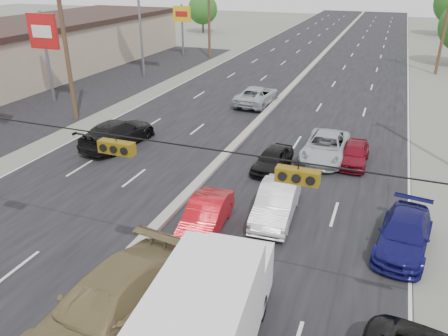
{
  "coord_description": "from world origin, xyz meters",
  "views": [
    {
      "loc": [
        8.18,
        -9.28,
        9.92
      ],
      "look_at": [
        2.2,
        6.38,
        2.2
      ],
      "focal_mm": 35.0,
      "sensor_mm": 36.0,
      "label": 1
    }
  ],
  "objects_px": {
    "pole_sign_far": "(182,18)",
    "utility_pole_right_c": "(446,22)",
    "oncoming_near": "(118,133)",
    "utility_pole_left_c": "(209,13)",
    "queue_car_a": "(273,159)",
    "queue_car_d": "(404,235)",
    "box_truck": "(208,322)",
    "queue_car_b": "(276,203)",
    "pole_sign_mid": "(44,37)",
    "queue_car_c": "(325,147)",
    "queue_car_e": "(354,154)",
    "oncoming_far": "(257,96)",
    "tree_left_far": "(203,9)",
    "tan_sedan": "(106,306)",
    "utility_pole_left_b": "(66,46)",
    "red_sedan": "(206,217)"
  },
  "relations": [
    {
      "from": "tree_left_far",
      "to": "queue_car_b",
      "type": "relative_size",
      "value": 1.4
    },
    {
      "from": "pole_sign_far",
      "to": "utility_pole_left_c",
      "type": "bearing_deg",
      "value": 0.0
    },
    {
      "from": "box_truck",
      "to": "queue_car_b",
      "type": "height_order",
      "value": "box_truck"
    },
    {
      "from": "queue_car_a",
      "to": "queue_car_d",
      "type": "bearing_deg",
      "value": -32.31
    },
    {
      "from": "utility_pole_right_c",
      "to": "queue_car_d",
      "type": "xyz_separation_m",
      "value": [
        -2.9,
        -33.69,
        -4.46
      ]
    },
    {
      "from": "box_truck",
      "to": "queue_car_c",
      "type": "relative_size",
      "value": 1.3
    },
    {
      "from": "queue_car_c",
      "to": "queue_car_d",
      "type": "bearing_deg",
      "value": -61.03
    },
    {
      "from": "utility_pole_left_c",
      "to": "utility_pole_right_c",
      "type": "relative_size",
      "value": 1.0
    },
    {
      "from": "pole_sign_mid",
      "to": "oncoming_near",
      "type": "bearing_deg",
      "value": -31.68
    },
    {
      "from": "utility_pole_left_c",
      "to": "queue_car_a",
      "type": "xyz_separation_m",
      "value": [
        15.5,
        -28.44,
        -4.5
      ]
    },
    {
      "from": "queue_car_e",
      "to": "oncoming_far",
      "type": "distance_m",
      "value": 12.45
    },
    {
      "from": "utility_pole_left_b",
      "to": "oncoming_far",
      "type": "height_order",
      "value": "utility_pole_left_b"
    },
    {
      "from": "pole_sign_mid",
      "to": "pole_sign_far",
      "type": "distance_m",
      "value": 22.03
    },
    {
      "from": "utility_pole_right_c",
      "to": "oncoming_near",
      "type": "bearing_deg",
      "value": -124.1
    },
    {
      "from": "pole_sign_far",
      "to": "queue_car_b",
      "type": "xyz_separation_m",
      "value": [
        20.44,
        -33.16,
        -3.69
      ]
    },
    {
      "from": "utility_pole_right_c",
      "to": "queue_car_a",
      "type": "distance_m",
      "value": 30.32
    },
    {
      "from": "utility_pole_left_c",
      "to": "queue_car_a",
      "type": "bearing_deg",
      "value": -61.41
    },
    {
      "from": "utility_pole_right_c",
      "to": "queue_car_d",
      "type": "bearing_deg",
      "value": -94.92
    },
    {
      "from": "pole_sign_far",
      "to": "queue_car_c",
      "type": "height_order",
      "value": "pole_sign_far"
    },
    {
      "from": "queue_car_d",
      "to": "oncoming_far",
      "type": "relative_size",
      "value": 0.86
    },
    {
      "from": "pole_sign_mid",
      "to": "oncoming_near",
      "type": "relative_size",
      "value": 1.29
    },
    {
      "from": "tree_left_far",
      "to": "queue_car_d",
      "type": "bearing_deg",
      "value": -59.52
    },
    {
      "from": "utility_pole_left_c",
      "to": "queue_car_b",
      "type": "distance_m",
      "value": 37.49
    },
    {
      "from": "queue_car_e",
      "to": "pole_sign_mid",
      "type": "bearing_deg",
      "value": 170.73
    },
    {
      "from": "utility_pole_left_c",
      "to": "box_truck",
      "type": "bearing_deg",
      "value": -67.39
    },
    {
      "from": "tree_left_far",
      "to": "red_sedan",
      "type": "xyz_separation_m",
      "value": [
        24.01,
        -55.21,
        -3.05
      ]
    },
    {
      "from": "pole_sign_mid",
      "to": "queue_car_e",
      "type": "xyz_separation_m",
      "value": [
        24.0,
        -4.12,
        -4.5
      ]
    },
    {
      "from": "pole_sign_mid",
      "to": "queue_car_d",
      "type": "bearing_deg",
      "value": -23.73
    },
    {
      "from": "queue_car_e",
      "to": "queue_car_d",
      "type": "bearing_deg",
      "value": -70.6
    },
    {
      "from": "utility_pole_left_c",
      "to": "oncoming_near",
      "type": "relative_size",
      "value": 1.85
    },
    {
      "from": "tan_sedan",
      "to": "queue_car_a",
      "type": "relative_size",
      "value": 1.69
    },
    {
      "from": "box_truck",
      "to": "queue_car_e",
      "type": "relative_size",
      "value": 1.8
    },
    {
      "from": "utility_pole_right_c",
      "to": "red_sedan",
      "type": "relative_size",
      "value": 2.46
    },
    {
      "from": "queue_car_b",
      "to": "utility_pole_left_b",
      "type": "bearing_deg",
      "value": 150.81
    },
    {
      "from": "red_sedan",
      "to": "pole_sign_mid",
      "type": "bearing_deg",
      "value": 139.84
    },
    {
      "from": "pole_sign_far",
      "to": "utility_pole_right_c",
      "type": "bearing_deg",
      "value": 0.0
    },
    {
      "from": "utility_pole_right_c",
      "to": "pole_sign_mid",
      "type": "height_order",
      "value": "utility_pole_right_c"
    },
    {
      "from": "red_sedan",
      "to": "queue_car_a",
      "type": "height_order",
      "value": "red_sedan"
    },
    {
      "from": "queue_car_a",
      "to": "queue_car_c",
      "type": "relative_size",
      "value": 0.71
    },
    {
      "from": "utility_pole_left_b",
      "to": "queue_car_b",
      "type": "distance_m",
      "value": 19.31
    },
    {
      "from": "box_truck",
      "to": "utility_pole_left_c",
      "type": "bearing_deg",
      "value": 107.55
    },
    {
      "from": "pole_sign_far",
      "to": "queue_car_a",
      "type": "distance_m",
      "value": 34.41
    },
    {
      "from": "pole_sign_mid",
      "to": "queue_car_d",
      "type": "distance_m",
      "value": 29.4
    },
    {
      "from": "oncoming_near",
      "to": "pole_sign_far",
      "type": "bearing_deg",
      "value": -65.53
    },
    {
      "from": "queue_car_d",
      "to": "oncoming_near",
      "type": "distance_m",
      "value": 17.15
    },
    {
      "from": "box_truck",
      "to": "queue_car_b",
      "type": "distance_m",
      "value": 8.37
    },
    {
      "from": "utility_pole_left_b",
      "to": "pole_sign_far",
      "type": "relative_size",
      "value": 1.67
    },
    {
      "from": "tree_left_far",
      "to": "oncoming_near",
      "type": "bearing_deg",
      "value": -72.44
    },
    {
      "from": "tan_sedan",
      "to": "queue_car_a",
      "type": "height_order",
      "value": "tan_sedan"
    },
    {
      "from": "utility_pole_right_c",
      "to": "queue_car_e",
      "type": "relative_size",
      "value": 2.76
    }
  ]
}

